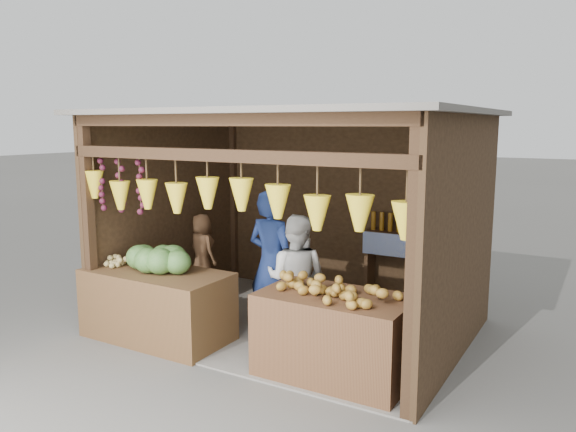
% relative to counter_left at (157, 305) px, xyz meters
% --- Properties ---
extents(ground, '(80.00, 80.00, 0.00)m').
position_rel_counter_left_xyz_m(ground, '(1.21, 1.13, -0.41)').
color(ground, '#514F49').
rests_on(ground, ground).
extents(stall_structure, '(4.30, 3.30, 2.66)m').
position_rel_counter_left_xyz_m(stall_structure, '(1.17, 1.09, 1.26)').
color(stall_structure, slate).
rests_on(stall_structure, ground).
extents(back_shelf, '(1.25, 0.32, 1.32)m').
position_rel_counter_left_xyz_m(back_shelf, '(2.26, 2.41, 0.47)').
color(back_shelf, '#382314').
rests_on(back_shelf, ground).
extents(counter_left, '(1.73, 0.85, 0.81)m').
position_rel_counter_left_xyz_m(counter_left, '(0.00, 0.00, 0.00)').
color(counter_left, '#4C3319').
rests_on(counter_left, ground).
extents(counter_right, '(1.48, 0.85, 0.85)m').
position_rel_counter_left_xyz_m(counter_right, '(2.25, 0.11, 0.02)').
color(counter_right, '#472917').
rests_on(counter_right, ground).
extents(stool, '(0.28, 0.28, 0.26)m').
position_rel_counter_left_xyz_m(stool, '(-0.37, 1.31, -0.27)').
color(stool, black).
rests_on(stool, ground).
extents(man_standing, '(0.69, 0.49, 1.76)m').
position_rel_counter_left_xyz_m(man_standing, '(1.11, 0.77, 0.47)').
color(man_standing, '#14214D').
rests_on(man_standing, ground).
extents(woman_standing, '(0.81, 0.68, 1.50)m').
position_rel_counter_left_xyz_m(woman_standing, '(1.47, 0.71, 0.34)').
color(woman_standing, silver).
rests_on(woman_standing, ground).
extents(vendor_seated, '(0.57, 0.46, 1.01)m').
position_rel_counter_left_xyz_m(vendor_seated, '(-0.37, 1.31, 0.36)').
color(vendor_seated, brown).
rests_on(vendor_seated, stool).
extents(melon_pile, '(1.00, 0.50, 0.32)m').
position_rel_counter_left_xyz_m(melon_pile, '(-0.02, 0.01, 0.57)').
color(melon_pile, '#134915').
rests_on(melon_pile, counter_left).
extents(tanfruit_pile, '(0.34, 0.40, 0.13)m').
position_rel_counter_left_xyz_m(tanfruit_pile, '(-0.59, -0.02, 0.47)').
color(tanfruit_pile, '#AA834E').
rests_on(tanfruit_pile, counter_left).
extents(mango_pile, '(1.40, 0.64, 0.22)m').
position_rel_counter_left_xyz_m(mango_pile, '(2.24, 0.04, 0.55)').
color(mango_pile, '#C24219').
rests_on(mango_pile, counter_right).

